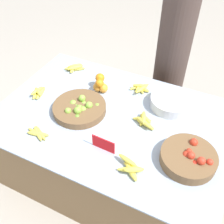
% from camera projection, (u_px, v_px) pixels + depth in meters
% --- Properties ---
extents(ground_plane, '(12.00, 12.00, 0.00)m').
position_uv_depth(ground_plane, '(112.00, 169.00, 2.34)').
color(ground_plane, '#ADA599').
extents(market_table, '(1.67, 1.13, 0.66)m').
position_uv_depth(market_table, '(112.00, 146.00, 2.11)').
color(market_table, olive).
rests_on(market_table, ground_plane).
extents(lime_bowl, '(0.39, 0.39, 0.10)m').
position_uv_depth(lime_bowl, '(80.00, 108.00, 1.91)').
color(lime_bowl, brown).
rests_on(lime_bowl, market_table).
extents(tomato_basket, '(0.34, 0.34, 0.11)m').
position_uv_depth(tomato_basket, '(189.00, 158.00, 1.58)').
color(tomato_basket, brown).
rests_on(tomato_basket, market_table).
extents(orange_pile, '(0.13, 0.12, 0.13)m').
position_uv_depth(orange_pile, '(100.00, 84.00, 2.08)').
color(orange_pile, orange).
rests_on(orange_pile, market_table).
extents(metal_bowl, '(0.31, 0.31, 0.08)m').
position_uv_depth(metal_bowl, '(171.00, 102.00, 1.95)').
color(metal_bowl, silver).
rests_on(metal_bowl, market_table).
extents(price_sign, '(0.16, 0.01, 0.10)m').
position_uv_depth(price_sign, '(103.00, 144.00, 1.64)').
color(price_sign, red).
rests_on(price_sign, market_table).
extents(banana_bunch_front_right, '(0.18, 0.15, 0.06)m').
position_uv_depth(banana_bunch_front_right, '(144.00, 121.00, 1.83)').
color(banana_bunch_front_right, '#EFDB4C').
rests_on(banana_bunch_front_right, market_table).
extents(banana_bunch_back_center, '(0.13, 0.17, 0.05)m').
position_uv_depth(banana_bunch_back_center, '(38.00, 92.00, 2.05)').
color(banana_bunch_back_center, '#EFDB4C').
rests_on(banana_bunch_back_center, market_table).
extents(banana_bunch_front_left, '(0.19, 0.14, 0.06)m').
position_uv_depth(banana_bunch_front_left, '(131.00, 168.00, 1.54)').
color(banana_bunch_front_left, '#EFDB4C').
rests_on(banana_bunch_front_left, market_table).
extents(banana_bunch_middle_left, '(0.17, 0.15, 0.05)m').
position_uv_depth(banana_bunch_middle_left, '(75.00, 68.00, 2.31)').
color(banana_bunch_middle_left, '#EFDB4C').
rests_on(banana_bunch_middle_left, market_table).
extents(banana_bunch_front_center, '(0.17, 0.17, 0.05)m').
position_uv_depth(banana_bunch_front_center, '(140.00, 88.00, 2.10)').
color(banana_bunch_front_center, '#EFDB4C').
rests_on(banana_bunch_front_center, market_table).
extents(banana_bunch_middle_right, '(0.18, 0.12, 0.03)m').
position_uv_depth(banana_bunch_middle_right, '(38.00, 133.00, 1.75)').
color(banana_bunch_middle_right, '#EFDB4C').
rests_on(banana_bunch_middle_right, market_table).
extents(vendor_person, '(0.29, 0.29, 1.71)m').
position_uv_depth(vendor_person, '(173.00, 51.00, 2.27)').
color(vendor_person, '#473833').
rests_on(vendor_person, ground_plane).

